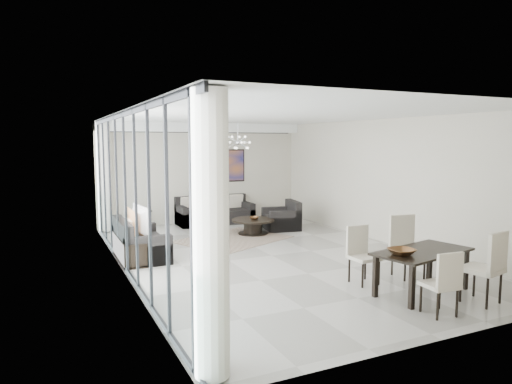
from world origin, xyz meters
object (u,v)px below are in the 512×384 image
tv_console (129,248)px  television (136,221)px  coffee_table (253,226)px  dining_table (422,256)px  sofa_main (215,214)px

tv_console → television: bearing=-3.2°
tv_console → television: television is taller
coffee_table → tv_console: tv_console is taller
tv_console → dining_table: size_ratio=0.85×
coffee_table → television: bearing=-157.7°
television → sofa_main: bearing=-46.5°
sofa_main → dining_table: (0.84, -7.17, 0.33)m
coffee_table → television: television is taller
sofa_main → tv_console: size_ratio=1.44×
sofa_main → television: 4.27m
coffee_table → television: size_ratio=1.03×
tv_console → television: size_ratio=1.42×
coffee_table → sofa_main: (-0.37, 1.87, 0.05)m
coffee_table → dining_table: size_ratio=0.62×
coffee_table → dining_table: (0.47, -5.30, 0.38)m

